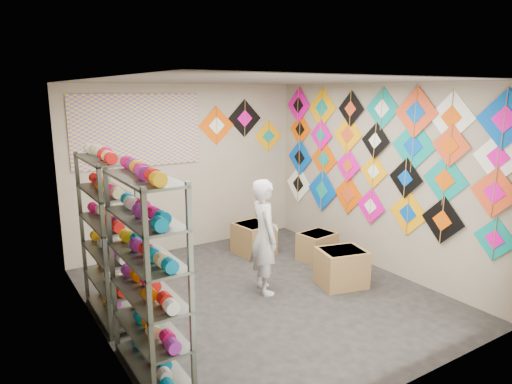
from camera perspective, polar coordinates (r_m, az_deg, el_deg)
ground at (r=6.08m, az=0.74°, el=-12.70°), size 4.50×4.50×0.00m
room_walls at (r=5.58m, az=0.79°, el=2.78°), size 4.50×4.50×4.50m
shelf_rack_front at (r=4.27m, az=-13.31°, el=-10.38°), size 0.40×1.10×1.90m
shelf_rack_back at (r=5.45m, az=-17.90°, el=-5.61°), size 0.40×1.10×1.90m
string_spools at (r=4.82m, az=-15.96°, el=-6.65°), size 0.12×2.36×0.12m
kite_wall_display at (r=6.86m, az=14.70°, el=4.33°), size 0.05×4.34×2.07m
back_wall_kites at (r=7.97m, az=-1.81°, el=8.24°), size 1.67×0.02×0.95m
poster at (r=7.20m, az=-14.57°, el=7.43°), size 2.00×0.01×1.10m
shopkeeper at (r=5.91m, az=1.07°, el=-5.58°), size 0.72×0.63×1.51m
carton_a at (r=6.36m, az=10.64°, el=-9.26°), size 0.71×0.63×0.50m
carton_b at (r=7.23m, az=7.65°, el=-6.76°), size 0.58×0.50×0.43m
carton_c at (r=7.42m, az=-0.29°, el=-5.85°), size 0.59×0.63×0.50m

